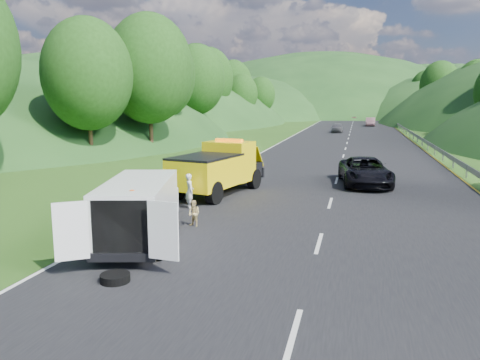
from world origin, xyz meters
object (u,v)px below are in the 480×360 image
(passing_suv, at_px, (364,185))
(spare_tire, at_px, (115,282))
(child, at_px, (194,227))
(worker, at_px, (135,262))
(white_van, at_px, (140,208))
(suitcase, at_px, (132,203))
(woman, at_px, (190,209))
(tow_truck, at_px, (218,168))

(passing_suv, bearing_deg, spare_tire, -118.95)
(child, bearing_deg, worker, -72.82)
(passing_suv, bearing_deg, white_van, -126.78)
(child, xyz_separation_m, suitcase, (-3.36, 1.85, 0.27))
(woman, xyz_separation_m, child, (1.14, -2.65, 0.00))
(tow_truck, xyz_separation_m, passing_suv, (6.87, 4.13, -1.26))
(woman, xyz_separation_m, passing_suv, (7.12, 7.40, 0.00))
(tow_truck, height_order, suitcase, tow_truck)
(child, relative_size, spare_tire, 1.28)
(white_van, relative_size, woman, 4.22)
(tow_truck, bearing_deg, woman, -81.95)
(tow_truck, xyz_separation_m, child, (0.88, -5.93, -1.26))
(tow_truck, height_order, child, tow_truck)
(woman, relative_size, spare_tire, 1.97)
(white_van, height_order, child, white_van)
(white_van, bearing_deg, tow_truck, 74.39)
(tow_truck, height_order, worker, tow_truck)
(worker, distance_m, spare_tire, 1.52)
(spare_tire, xyz_separation_m, passing_suv, (6.15, 15.41, 0.00))
(woman, bearing_deg, tow_truck, -37.29)
(suitcase, bearing_deg, passing_suv, 41.27)
(passing_suv, bearing_deg, suitcase, -145.94)
(suitcase, distance_m, spare_tire, 7.89)
(woman, bearing_deg, child, 170.43)
(suitcase, height_order, spare_tire, suitcase)
(tow_truck, distance_m, spare_tire, 11.38)
(woman, distance_m, suitcase, 2.38)
(white_van, height_order, woman, white_van)
(tow_truck, relative_size, suitcase, 11.51)
(worker, bearing_deg, spare_tire, -88.53)
(white_van, distance_m, worker, 2.07)
(spare_tire, bearing_deg, worker, 98.65)
(woman, height_order, child, woman)
(suitcase, bearing_deg, tow_truck, 58.65)
(white_van, xyz_separation_m, passing_suv, (6.98, 12.30, -1.15))
(child, distance_m, worker, 3.87)
(worker, bearing_deg, suitcase, 110.33)
(white_van, xyz_separation_m, woman, (-0.15, 4.89, -1.15))
(white_van, distance_m, passing_suv, 14.18)
(suitcase, relative_size, passing_suv, 0.11)
(woman, height_order, suitcase, woman)
(worker, bearing_deg, white_van, 103.17)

